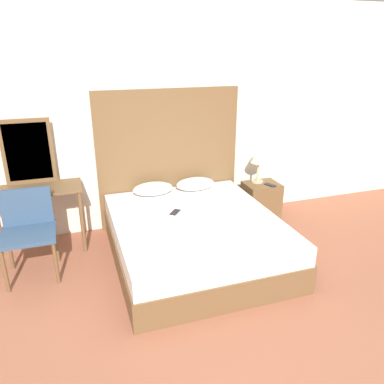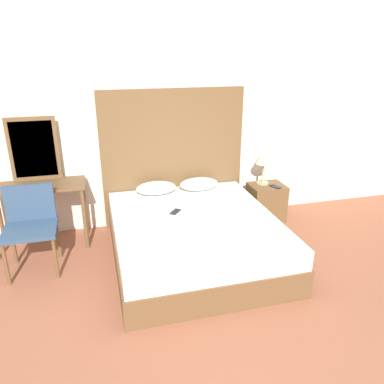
{
  "view_description": "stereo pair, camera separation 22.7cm",
  "coord_description": "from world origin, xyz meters",
  "px_view_note": "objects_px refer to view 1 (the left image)",
  "views": [
    {
      "loc": [
        -1.08,
        -1.91,
        2.16
      ],
      "look_at": [
        0.08,
        1.55,
        0.73
      ],
      "focal_mm": 35.0,
      "sensor_mm": 36.0,
      "label": 1
    },
    {
      "loc": [
        -0.86,
        -1.97,
        2.16
      ],
      "look_at": [
        0.08,
        1.55,
        0.73
      ],
      "focal_mm": 35.0,
      "sensor_mm": 36.0,
      "label": 2
    }
  ],
  "objects_px": {
    "table_lamp": "(259,157)",
    "phone_on_nightstand": "(270,185)",
    "phone_on_bed": "(175,212)",
    "vanity_desk": "(34,200)",
    "chair": "(28,226)",
    "bed": "(195,238)",
    "nightstand": "(261,201)"
  },
  "relations": [
    {
      "from": "bed",
      "to": "chair",
      "type": "relative_size",
      "value": 2.25
    },
    {
      "from": "vanity_desk",
      "to": "chair",
      "type": "distance_m",
      "value": 0.45
    },
    {
      "from": "bed",
      "to": "vanity_desk",
      "type": "height_order",
      "value": "vanity_desk"
    },
    {
      "from": "chair",
      "to": "nightstand",
      "type": "bearing_deg",
      "value": 8.71
    },
    {
      "from": "table_lamp",
      "to": "phone_on_nightstand",
      "type": "bearing_deg",
      "value": -57.36
    },
    {
      "from": "phone_on_bed",
      "to": "vanity_desk",
      "type": "xyz_separation_m",
      "value": [
        -1.43,
        0.53,
        0.12
      ]
    },
    {
      "from": "nightstand",
      "to": "chair",
      "type": "height_order",
      "value": "chair"
    },
    {
      "from": "nightstand",
      "to": "phone_on_bed",
      "type": "bearing_deg",
      "value": -158.7
    },
    {
      "from": "table_lamp",
      "to": "phone_on_nightstand",
      "type": "distance_m",
      "value": 0.39
    },
    {
      "from": "phone_on_bed",
      "to": "chair",
      "type": "height_order",
      "value": "chair"
    },
    {
      "from": "table_lamp",
      "to": "chair",
      "type": "bearing_deg",
      "value": -169.71
    },
    {
      "from": "phone_on_nightstand",
      "to": "phone_on_bed",
      "type": "bearing_deg",
      "value": -162.96
    },
    {
      "from": "table_lamp",
      "to": "vanity_desk",
      "type": "distance_m",
      "value": 2.74
    },
    {
      "from": "bed",
      "to": "phone_on_nightstand",
      "type": "relative_size",
      "value": 11.69
    },
    {
      "from": "bed",
      "to": "vanity_desk",
      "type": "xyz_separation_m",
      "value": [
        -1.59,
        0.72,
        0.37
      ]
    },
    {
      "from": "phone_on_bed",
      "to": "phone_on_nightstand",
      "type": "relative_size",
      "value": 0.97
    },
    {
      "from": "bed",
      "to": "nightstand",
      "type": "xyz_separation_m",
      "value": [
        1.17,
        0.7,
        0.0
      ]
    },
    {
      "from": "bed",
      "to": "chair",
      "type": "bearing_deg",
      "value": 170.51
    },
    {
      "from": "vanity_desk",
      "to": "table_lamp",
      "type": "bearing_deg",
      "value": 1.28
    },
    {
      "from": "phone_on_bed",
      "to": "vanity_desk",
      "type": "relative_size",
      "value": 0.16
    },
    {
      "from": "table_lamp",
      "to": "vanity_desk",
      "type": "bearing_deg",
      "value": -178.72
    },
    {
      "from": "bed",
      "to": "vanity_desk",
      "type": "relative_size",
      "value": 1.89
    },
    {
      "from": "table_lamp",
      "to": "vanity_desk",
      "type": "xyz_separation_m",
      "value": [
        -2.73,
        -0.06,
        -0.22
      ]
    },
    {
      "from": "phone_on_bed",
      "to": "vanity_desk",
      "type": "distance_m",
      "value": 1.53
    },
    {
      "from": "bed",
      "to": "phone_on_bed",
      "type": "height_order",
      "value": "phone_on_bed"
    },
    {
      "from": "phone_on_bed",
      "to": "phone_on_nightstand",
      "type": "height_order",
      "value": "phone_on_bed"
    },
    {
      "from": "phone_on_nightstand",
      "to": "vanity_desk",
      "type": "distance_m",
      "value": 2.84
    },
    {
      "from": "phone_on_bed",
      "to": "table_lamp",
      "type": "relative_size",
      "value": 0.34
    },
    {
      "from": "phone_on_bed",
      "to": "nightstand",
      "type": "distance_m",
      "value": 1.46
    },
    {
      "from": "phone_on_nightstand",
      "to": "chair",
      "type": "bearing_deg",
      "value": -173.27
    },
    {
      "from": "table_lamp",
      "to": "phone_on_bed",
      "type": "bearing_deg",
      "value": -155.43
    },
    {
      "from": "bed",
      "to": "chair",
      "type": "xyz_separation_m",
      "value": [
        -1.64,
        0.27,
        0.27
      ]
    }
  ]
}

